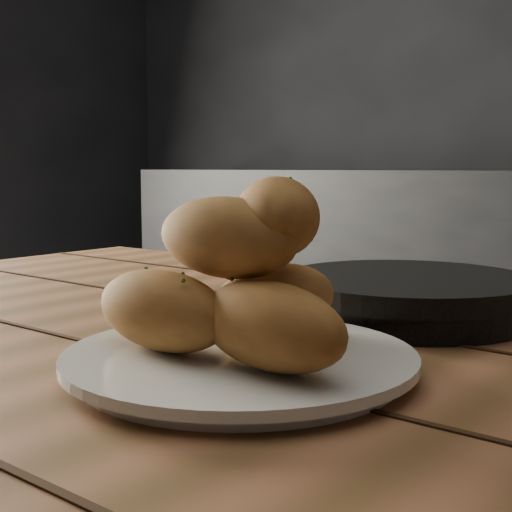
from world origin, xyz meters
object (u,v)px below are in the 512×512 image
Objects in this scene: table at (291,454)px; bread_rolls at (240,278)px; skillet at (409,296)px; plate at (240,362)px.

bread_rolls is (0.01, -0.09, 0.17)m from table.
bread_rolls reaches higher than table.
skillet is at bearing 88.30° from bread_rolls.
bread_rolls reaches higher than skillet.
bread_rolls is at bearing -91.70° from skillet.
skillet reaches higher than plate.
plate reaches higher than table.
plate is at bearing -91.38° from skillet.
skillet is (0.01, 0.27, 0.01)m from plate.
skillet is (0.02, 0.18, 0.12)m from table.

